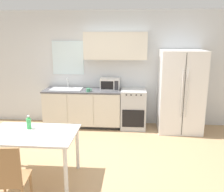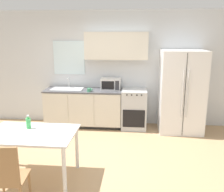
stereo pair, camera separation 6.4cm
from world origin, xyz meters
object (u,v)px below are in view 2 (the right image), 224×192
object	(u,v)px
dining_chair_near	(6,175)
drink_bottle	(28,123)
oven_range	(134,109)
coffee_mug	(89,90)
dining_table	(31,139)
microwave	(111,84)
refrigerator	(181,92)

from	to	relation	value
dining_chair_near	drink_bottle	bearing A→B (deg)	90.20
oven_range	coffee_mug	bearing A→B (deg)	-170.39
dining_table	drink_bottle	xyz separation A→B (m)	(-0.10, 0.17, 0.18)
microwave	coffee_mug	world-z (taller)	microwave
coffee_mug	microwave	bearing A→B (deg)	31.33
oven_range	coffee_mug	xyz separation A→B (m)	(-1.02, -0.17, 0.47)
coffee_mug	dining_chair_near	xyz separation A→B (m)	(-0.45, -2.95, -0.39)
refrigerator	coffee_mug	xyz separation A→B (m)	(-2.06, -0.09, 0.02)
refrigerator	dining_chair_near	size ratio (longest dim) A/B	1.96
dining_chair_near	microwave	bearing A→B (deg)	66.92
dining_table	drink_bottle	world-z (taller)	drink_bottle
coffee_mug	dining_chair_near	distance (m)	3.01
coffee_mug	dining_chair_near	world-z (taller)	coffee_mug
drink_bottle	coffee_mug	bearing A→B (deg)	73.77
dining_table	drink_bottle	bearing A→B (deg)	121.36
dining_chair_near	coffee_mug	bearing A→B (deg)	74.02
dining_table	dining_chair_near	xyz separation A→B (m)	(0.03, -0.80, -0.11)
oven_range	refrigerator	distance (m)	1.14
dining_chair_near	drink_bottle	world-z (taller)	drink_bottle
coffee_mug	dining_table	distance (m)	2.22
refrigerator	dining_table	xyz separation A→B (m)	(-2.54, -2.24, -0.26)
oven_range	coffee_mug	world-z (taller)	coffee_mug
drink_bottle	dining_table	bearing A→B (deg)	-58.64
coffee_mug	dining_table	bearing A→B (deg)	-102.49
coffee_mug	dining_table	size ratio (longest dim) A/B	0.10
dining_chair_near	drink_bottle	size ratio (longest dim) A/B	4.39
coffee_mug	oven_range	bearing A→B (deg)	9.61
refrigerator	microwave	world-z (taller)	refrigerator
refrigerator	dining_chair_near	xyz separation A→B (m)	(-2.51, -3.04, -0.37)
dining_table	microwave	bearing A→B (deg)	68.88
oven_range	drink_bottle	xyz separation A→B (m)	(-1.59, -2.15, 0.38)
dining_table	dining_chair_near	distance (m)	0.81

